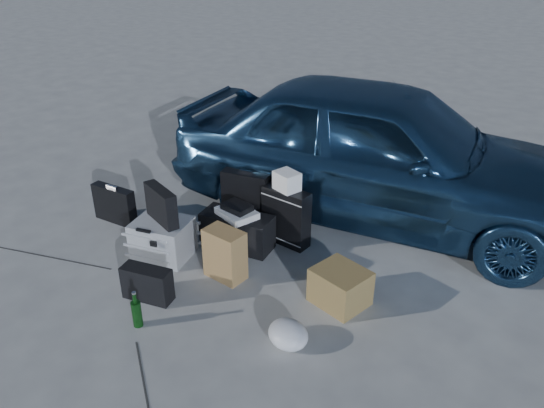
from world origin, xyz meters
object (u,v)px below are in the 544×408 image
Objects in this scene: cardboard_box at (340,287)px; pelican_case at (163,239)px; duffel_bag at (237,231)px; car at (380,151)px; green_bottle at (136,310)px; briefcase at (114,205)px; suitcase_left at (247,201)px; suitcase_right at (286,216)px.

pelican_case is at bearing -168.90° from cardboard_box.
duffel_bag is at bearing 170.84° from cardboard_box.
car is 10.35× the size of cardboard_box.
car reaches higher than pelican_case.
duffel_bag is at bearing 33.75° from pelican_case.
green_bottle is at bearing 156.01° from car.
duffel_bag is 1.23m from cardboard_box.
pelican_case is at bearing 136.95° from car.
briefcase is 1.38m from duffel_bag.
pelican_case reaches higher than duffel_bag.
suitcase_right is (0.47, 0.00, -0.03)m from suitcase_left.
suitcase_left is at bearing 158.98° from cardboard_box.
cardboard_box is at bearing 45.67° from green_bottle.
cardboard_box is at bearing -1.34° from briefcase.
car is 6.82× the size of suitcase_left.
suitcase_left is 1.52× the size of cardboard_box.
green_bottle is (0.10, -1.34, -0.02)m from duffel_bag.
car reaches higher than suitcase_right.
briefcase is 1.38m from suitcase_left.
duffel_bag is 1.65× the size of cardboard_box.
pelican_case is at bearing -129.87° from suitcase_right.
car is at bearing 69.85° from suitcase_right.
pelican_case is 0.99× the size of briefcase.
car is 14.11× the size of green_bottle.
suitcase_right is at bearing 17.43° from briefcase.
suitcase_left reaches higher than suitcase_right.
briefcase is 0.89× the size of suitcase_right.
suitcase_left is at bearing 102.38° from duffel_bag.
suitcase_left is 2.07× the size of green_bottle.
green_bottle is at bearing -134.33° from cardboard_box.
suitcase_left is (0.32, 0.85, 0.13)m from pelican_case.
briefcase is 0.81× the size of suitcase_left.
briefcase is (-0.87, 0.17, 0.01)m from pelican_case.
pelican_case is at bearing 124.05° from green_bottle.
suitcase_right reaches higher than cardboard_box.
cardboard_box is 1.36× the size of green_bottle.
cardboard_box is (0.88, -0.52, -0.13)m from suitcase_right.
green_bottle is (-1.12, -1.15, -0.00)m from cardboard_box.
suitcase_right is (1.66, 0.68, 0.09)m from briefcase.
suitcase_left reaches higher than briefcase.
duffel_bag reaches higher than cardboard_box.
suitcase_right is at bearing 81.97° from green_bottle.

